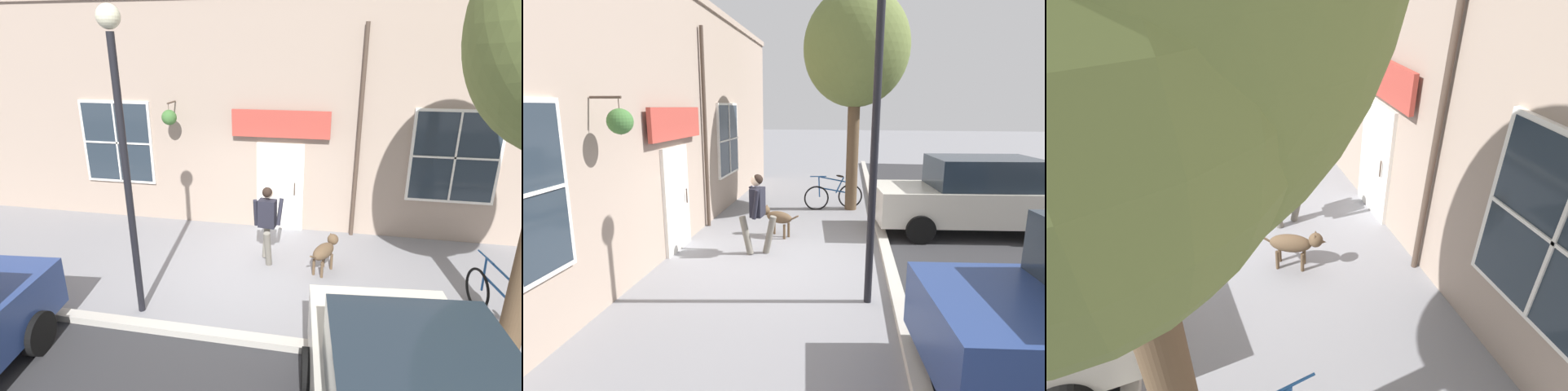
% 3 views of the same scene
% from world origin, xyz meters
% --- Properties ---
extents(ground_plane, '(90.00, 90.00, 0.00)m').
position_xyz_m(ground_plane, '(0.00, 0.00, 0.00)').
color(ground_plane, gray).
extents(storefront_facade, '(0.95, 18.00, 5.30)m').
position_xyz_m(storefront_facade, '(-2.34, 0.00, 2.64)').
color(storefront_facade, gray).
rests_on(storefront_facade, ground_plane).
extents(pedestrian_walking, '(0.75, 0.58, 1.60)m').
position_xyz_m(pedestrian_walking, '(-0.51, 0.23, 0.95)').
color(pedestrian_walking, '#6B665B').
rests_on(pedestrian_walking, ground_plane).
extents(dog_on_leash, '(0.98, 0.55, 0.69)m').
position_xyz_m(dog_on_leash, '(-0.33, 1.40, 0.45)').
color(dog_on_leash, brown).
rests_on(dog_on_leash, ground_plane).
extents(leaning_bicycle, '(1.64, 0.62, 1.01)m').
position_xyz_m(leaning_bicycle, '(0.83, 4.17, 0.38)').
color(leaning_bicycle, black).
rests_on(leaning_bicycle, ground_plane).
extents(street_lamp, '(0.32, 0.32, 4.66)m').
position_xyz_m(street_lamp, '(1.55, -1.52, 3.06)').
color(street_lamp, black).
rests_on(street_lamp, ground_plane).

